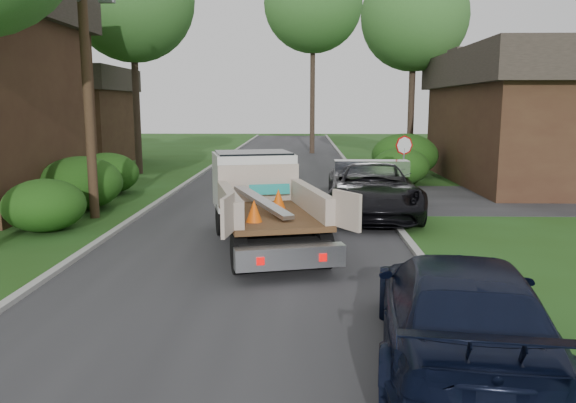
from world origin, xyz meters
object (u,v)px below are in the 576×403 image
(utility_pole, at_px, (86,55))
(tree_right_far, at_px, (414,17))
(house_left_far, at_px, (65,115))
(navy_suv, at_px, (459,311))
(tree_center_far, at_px, (313,3))
(house_right, at_px, (554,115))
(black_pickup, at_px, (372,189))
(stop_sign, at_px, (404,154))
(flatbed_truck, at_px, (260,194))

(utility_pole, bearing_deg, tree_right_far, 49.16)
(house_left_far, distance_m, navy_suv, 32.23)
(house_left_far, distance_m, tree_center_far, 19.16)
(tree_center_far, bearing_deg, house_left_far, -152.70)
(house_left_far, xyz_separation_m, house_right, (26.50, -8.00, 0.11))
(navy_suv, bearing_deg, house_left_far, -50.11)
(house_right, relative_size, black_pickup, 2.05)
(utility_pole, height_order, house_right, utility_pole)
(tree_right_far, bearing_deg, utility_pole, -130.84)
(house_left_far, relative_size, navy_suv, 1.38)
(stop_sign, height_order, navy_suv, stop_sign)
(flatbed_truck, xyz_separation_m, black_pickup, (3.47, 3.65, -0.38))
(flatbed_truck, height_order, black_pickup, flatbed_truck)
(flatbed_truck, bearing_deg, house_right, 29.22)
(stop_sign, bearing_deg, utility_pole, -159.38)
(black_pickup, height_order, navy_suv, black_pickup)
(flatbed_truck, bearing_deg, navy_suv, -79.30)
(stop_sign, height_order, house_right, house_right)
(house_left_far, xyz_separation_m, flatbed_truck, (13.63, -19.95, -1.79))
(stop_sign, bearing_deg, house_right, 32.66)
(tree_right_far, distance_m, flatbed_truck, 20.71)
(tree_right_far, relative_size, black_pickup, 1.82)
(house_right, distance_m, flatbed_truck, 17.67)
(tree_center_far, height_order, navy_suv, tree_center_far)
(utility_pole, bearing_deg, flatbed_truck, -27.62)
(stop_sign, height_order, flatbed_truck, stop_sign)
(tree_center_far, distance_m, navy_suv, 36.78)
(stop_sign, xyz_separation_m, flatbed_truck, (-5.07, -6.95, -0.52))
(house_right, bearing_deg, tree_center_far, 124.51)
(house_right, xyz_separation_m, tree_center_far, (-11.00, 16.00, 7.82))
(house_right, height_order, tree_right_far, tree_right_far)
(house_left_far, relative_size, black_pickup, 1.20)
(utility_pole, xyz_separation_m, flatbed_truck, (5.61, -2.94, -3.91))
(house_left_far, bearing_deg, house_right, -16.80)
(house_right, xyz_separation_m, tree_right_far, (-5.50, 6.00, 5.32))
(utility_pole, distance_m, tree_right_far, 20.12)
(tree_right_far, height_order, flatbed_truck, tree_right_far)
(tree_right_far, bearing_deg, black_pickup, -105.25)
(house_left_far, bearing_deg, tree_center_far, 27.30)
(house_right, xyz_separation_m, navy_suv, (-9.54, -19.31, -2.36))
(house_right, relative_size, navy_suv, 2.37)
(house_right, bearing_deg, house_left_far, 163.20)
(stop_sign, relative_size, flatbed_truck, 0.38)
(utility_pole, relative_size, navy_suv, 1.83)
(stop_sign, xyz_separation_m, house_right, (7.80, 5.00, 1.38))
(house_right, relative_size, tree_right_far, 1.13)
(house_left_far, bearing_deg, flatbed_truck, -55.66)
(utility_pole, xyz_separation_m, tree_center_far, (7.48, 25.02, 5.81))
(stop_sign, xyz_separation_m, tree_center_far, (-3.20, 21.00, 9.20))
(tree_right_far, height_order, black_pickup, tree_right_far)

